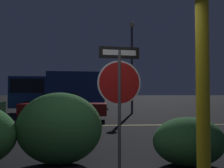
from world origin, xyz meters
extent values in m
cube|color=gold|center=(0.00, 7.51, 0.00)|extent=(38.49, 0.12, 0.01)
cylinder|color=#4C4C51|center=(0.51, 1.46, 1.10)|extent=(0.06, 0.06, 2.20)
cylinder|color=white|center=(0.51, 1.46, 1.58)|extent=(0.83, 0.12, 0.84)
cylinder|color=#B71414|center=(0.51, 1.46, 1.58)|extent=(0.77, 0.12, 0.77)
cube|color=black|center=(0.51, 1.46, 2.15)|extent=(0.77, 0.13, 0.22)
cube|color=white|center=(0.51, 1.46, 2.15)|extent=(0.64, 0.12, 0.10)
cylinder|color=yellow|center=(1.37, -0.24, 1.73)|extent=(0.16, 0.16, 3.46)
ellipsoid|color=#2D6633|center=(-0.64, 1.78, 0.70)|extent=(1.67, 1.03, 1.40)
ellipsoid|color=#285B2D|center=(1.86, 1.51, 0.46)|extent=(1.39, 1.10, 0.93)
cube|color=maroon|center=(-1.45, 9.37, 0.58)|extent=(4.22, 1.86, 0.57)
cube|color=black|center=(-1.58, 9.37, 1.12)|extent=(1.71, 1.54, 0.51)
cylinder|color=black|center=(-0.13, 10.16, 0.30)|extent=(0.61, 0.22, 0.60)
cylinder|color=black|center=(-0.19, 8.50, 0.30)|extent=(0.61, 0.22, 0.60)
cylinder|color=black|center=(-2.71, 10.24, 0.30)|extent=(0.61, 0.22, 0.60)
cylinder|color=black|center=(-2.77, 8.58, 0.30)|extent=(0.61, 0.22, 0.60)
sphere|color=#F4EFCC|center=(0.68, 9.84, 0.61)|extent=(0.14, 0.14, 0.14)
sphere|color=#F4EFCC|center=(0.64, 8.77, 0.61)|extent=(0.14, 0.14, 0.14)
cube|color=navy|center=(-4.38, 14.13, 1.43)|extent=(2.50, 2.21, 2.07)
cube|color=black|center=(-4.38, 14.13, 1.85)|extent=(2.27, 2.23, 0.91)
cube|color=navy|center=(-1.29, 14.37, 1.60)|extent=(3.99, 2.45, 2.41)
cylinder|color=black|center=(-4.24, 13.10, 0.42)|extent=(0.86, 0.34, 0.84)
cylinder|color=black|center=(-4.40, 15.17, 0.42)|extent=(0.86, 0.34, 0.84)
cylinder|color=black|center=(-0.53, 13.38, 0.42)|extent=(0.86, 0.34, 0.84)
cylinder|color=black|center=(-0.69, 15.45, 0.42)|extent=(0.86, 0.34, 0.84)
cylinder|color=#4C4C51|center=(2.56, 13.60, 2.93)|extent=(0.16, 0.16, 5.86)
sphere|color=#F9E5B2|center=(2.56, 13.60, 6.06)|extent=(0.39, 0.39, 0.39)
camera|label=1|loc=(0.05, -3.19, 1.40)|focal=40.00mm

